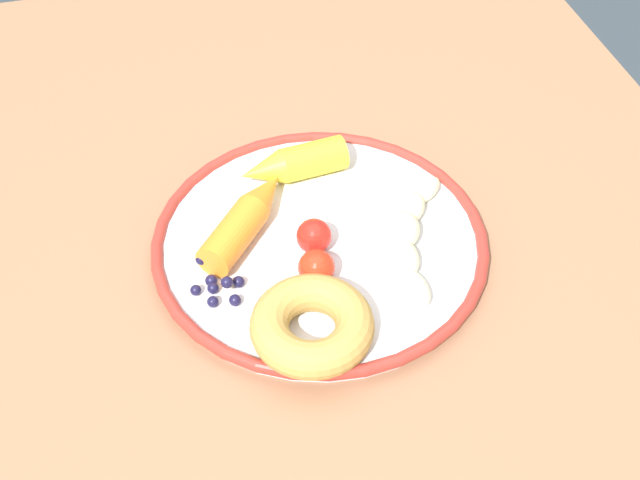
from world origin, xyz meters
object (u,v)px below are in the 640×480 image
object	(u,v)px
banana	(411,233)
carrot_yellow	(293,164)
blueberry_pile	(217,285)
tomato_mid	(317,268)
plate	(320,242)
tomato_near	(318,235)
carrot_orange	(247,217)
dining_table	(301,272)
donut	(312,325)

from	to	relation	value
banana	carrot_yellow	bearing A→B (deg)	-143.34
banana	blueberry_pile	distance (m)	0.19
tomato_mid	blueberry_pile	bearing A→B (deg)	-96.20
plate	blueberry_pile	size ratio (longest dim) A/B	5.44
blueberry_pile	tomato_near	world-z (taller)	tomato_near
carrot_orange	carrot_yellow	size ratio (longest dim) A/B	1.10
plate	carrot_orange	world-z (taller)	carrot_orange
plate	banana	xyz separation A→B (m)	(0.02, 0.08, 0.02)
tomato_near	dining_table	bearing A→B (deg)	-176.41
carrot_yellow	tomato_mid	xyz separation A→B (m)	(0.14, -0.01, -0.00)
tomato_near	tomato_mid	distance (m)	0.04
plate	dining_table	bearing A→B (deg)	-171.30
tomato_near	tomato_mid	size ratio (longest dim) A/B	0.99
dining_table	carrot_orange	bearing A→B (deg)	-67.42
dining_table	banana	bearing A→B (deg)	49.84
dining_table	carrot_orange	xyz separation A→B (m)	(0.02, -0.06, 0.12)
dining_table	donut	distance (m)	0.21
banana	carrot_yellow	size ratio (longest dim) A/B	1.42
carrot_yellow	blueberry_pile	xyz separation A→B (m)	(0.13, -0.10, -0.01)
carrot_yellow	blueberry_pile	bearing A→B (deg)	-36.75
dining_table	plate	world-z (taller)	plate
donut	tomato_near	world-z (taller)	same
carrot_yellow	donut	bearing A→B (deg)	-8.18
donut	tomato_mid	world-z (taller)	same
plate	tomato_near	bearing A→B (deg)	-23.88
plate	tomato_mid	size ratio (longest dim) A/B	9.45
carrot_orange	tomato_mid	size ratio (longest dim) A/B	3.65
carrot_orange	donut	size ratio (longest dim) A/B	1.17
donut	blueberry_pile	world-z (taller)	donut
donut	tomato_near	bearing A→B (deg)	163.37
carrot_orange	donut	distance (m)	0.15
blueberry_pile	tomato_near	bearing A→B (deg)	106.44
dining_table	blueberry_pile	xyz separation A→B (m)	(0.09, -0.10, 0.11)
tomato_mid	donut	bearing A→B (deg)	-17.12
carrot_yellow	donut	xyz separation A→B (m)	(0.21, -0.03, -0.00)
dining_table	plate	size ratio (longest dim) A/B	3.06
banana	tomato_near	bearing A→B (deg)	-99.00
tomato_mid	banana	bearing A→B (deg)	104.71
plate	carrot_orange	bearing A→B (deg)	-114.79
tomato_near	tomato_mid	bearing A→B (deg)	-15.84
banana	tomato_near	world-z (taller)	tomato_near
carrot_yellow	dining_table	bearing A→B (deg)	-4.22
carrot_orange	plate	bearing A→B (deg)	65.21
donut	banana	bearing A→B (deg)	127.06
donut	tomato_mid	distance (m)	0.07
carrot_orange	tomato_near	distance (m)	0.07
carrot_yellow	banana	bearing A→B (deg)	36.66
dining_table	plate	distance (m)	0.11
dining_table	banana	size ratio (longest dim) A/B	6.11
banana	carrot_orange	size ratio (longest dim) A/B	1.30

